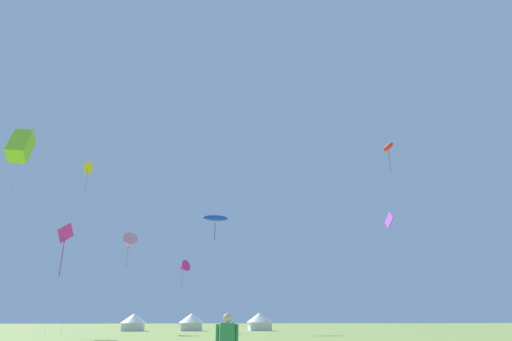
# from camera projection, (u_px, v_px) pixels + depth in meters

# --- Properties ---
(kite_magenta_diamond) EXTENTS (1.23, 2.13, 11.64)m
(kite_magenta_diamond) POSITION_uv_depth(u_px,v_px,m) (65.00, 236.00, 45.49)
(kite_magenta_diamond) COLOR #E02DA3
(kite_magenta_diamond) RESTS_ON ground
(kite_lime_box) EXTENTS (1.35, 2.99, 14.27)m
(kite_lime_box) POSITION_uv_depth(u_px,v_px,m) (21.00, 146.00, 29.02)
(kite_lime_box) COLOR #99DB2D
(kite_lime_box) RESTS_ON ground
(kite_magenta_delta) EXTENTS (2.36, 2.36, 9.46)m
(kite_magenta_delta) POSITION_uv_depth(u_px,v_px,m) (183.00, 267.00, 58.32)
(kite_magenta_delta) COLOR #E02DA3
(kite_magenta_delta) RESTS_ON ground
(kite_blue_parafoil) EXTENTS (3.88, 2.41, 16.68)m
(kite_blue_parafoil) POSITION_uv_depth(u_px,v_px,m) (215.00, 218.00, 62.84)
(kite_blue_parafoil) COLOR blue
(kite_blue_parafoil) RESTS_ON ground
(kite_purple_diamond) EXTENTS (1.68, 3.27, 16.80)m
(kite_purple_diamond) POSITION_uv_depth(u_px,v_px,m) (389.00, 221.00, 61.44)
(kite_purple_diamond) COLOR purple
(kite_purple_diamond) RESTS_ON ground
(kite_red_parafoil) EXTENTS (2.28, 3.80, 28.20)m
(kite_red_parafoil) POSITION_uv_depth(u_px,v_px,m) (388.00, 147.00, 67.11)
(kite_red_parafoil) COLOR red
(kite_red_parafoil) RESTS_ON ground
(kite_yellow_diamond) EXTENTS (0.91, 1.61, 19.42)m
(kite_yellow_diamond) POSITION_uv_depth(u_px,v_px,m) (88.00, 173.00, 49.39)
(kite_yellow_diamond) COLOR yellow
(kite_yellow_diamond) RESTS_ON ground
(kite_pink_delta) EXTENTS (2.91, 3.14, 13.06)m
(kite_pink_delta) POSITION_uv_depth(u_px,v_px,m) (129.00, 242.00, 58.13)
(kite_pink_delta) COLOR pink
(kite_pink_delta) RESTS_ON ground
(festival_tent_left) EXTENTS (3.77, 3.77, 2.45)m
(festival_tent_left) POSITION_uv_depth(u_px,v_px,m) (134.00, 321.00, 61.73)
(festival_tent_left) COLOR white
(festival_tent_left) RESTS_ON ground
(festival_tent_center) EXTENTS (3.86, 3.86, 2.51)m
(festival_tent_center) POSITION_uv_depth(u_px,v_px,m) (192.00, 321.00, 62.97)
(festival_tent_center) COLOR white
(festival_tent_center) RESTS_ON ground
(festival_tent_right) EXTENTS (4.04, 4.04, 2.62)m
(festival_tent_right) POSITION_uv_depth(u_px,v_px,m) (260.00, 321.00, 64.49)
(festival_tent_right) COLOR white
(festival_tent_right) RESTS_ON ground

